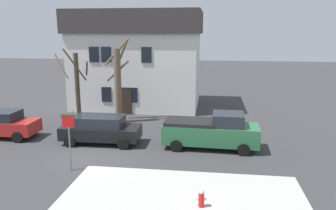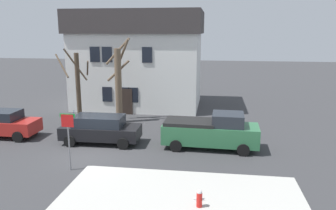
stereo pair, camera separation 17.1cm
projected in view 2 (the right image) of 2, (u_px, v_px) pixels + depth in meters
The scene contains 10 objects.
ground_plane at pixel (91, 155), 18.08m from camera, with size 120.00×120.00×0.00m, color #38383A.
building_main at pixel (139, 58), 29.30m from camera, with size 11.13×7.35×8.30m.
tree_bare_near at pixel (77, 83), 24.88m from camera, with size 2.76×2.74×5.41m.
tree_bare_mid at pixel (119, 82), 24.02m from camera, with size 2.01×1.39×6.17m.
car_red_sedan at pixel (4, 124), 21.02m from camera, with size 4.30×2.03×1.71m.
car_black_wagon at pixel (100, 129), 19.83m from camera, with size 4.71×2.08×1.69m.
pickup_truck_green at pixel (211, 131), 18.93m from camera, with size 5.49×2.28×2.10m.
fire_hydrant at pixel (199, 198), 12.45m from camera, with size 0.42×0.22×0.70m.
street_sign_pole at pixel (68, 131), 15.71m from camera, with size 0.76×0.07×2.82m.
bicycle_leaning at pixel (77, 119), 24.04m from camera, with size 1.75×0.22×1.03m.
Camera 2 is at (6.55, -16.28, 6.64)m, focal length 35.37 mm.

